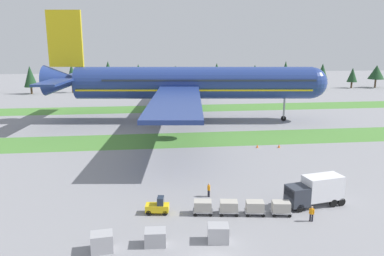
# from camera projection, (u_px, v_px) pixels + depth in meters

# --- Properties ---
(grass_strip_near) EXTENTS (320.00, 11.36, 0.01)m
(grass_strip_near) POSITION_uv_depth(u_px,v_px,m) (176.00, 140.00, 73.74)
(grass_strip_near) COLOR #4C8438
(grass_strip_near) RESTS_ON ground
(grass_strip_far) EXTENTS (320.00, 11.36, 0.01)m
(grass_strip_far) POSITION_uv_depth(u_px,v_px,m) (167.00, 109.00, 107.33)
(grass_strip_far) COLOR #4C8438
(grass_strip_far) RESTS_ON ground
(airliner) EXTENTS (66.41, 82.18, 25.68)m
(airliner) POSITION_uv_depth(u_px,v_px,m) (186.00, 83.00, 89.09)
(airliner) COLOR navy
(airliner) RESTS_ON ground
(baggage_tug) EXTENTS (2.76, 1.66, 1.97)m
(baggage_tug) POSITION_uv_depth(u_px,v_px,m) (158.00, 207.00, 42.34)
(baggage_tug) COLOR yellow
(baggage_tug) RESTS_ON ground
(cargo_dolly_lead) EXTENTS (2.39, 1.80, 1.55)m
(cargo_dolly_lead) POSITION_uv_depth(u_px,v_px,m) (203.00, 206.00, 42.19)
(cargo_dolly_lead) COLOR #A3A3A8
(cargo_dolly_lead) RESTS_ON ground
(cargo_dolly_second) EXTENTS (2.39, 1.80, 1.55)m
(cargo_dolly_second) POSITION_uv_depth(u_px,v_px,m) (229.00, 206.00, 42.12)
(cargo_dolly_second) COLOR #A3A3A8
(cargo_dolly_second) RESTS_ON ground
(cargo_dolly_third) EXTENTS (2.39, 1.80, 1.55)m
(cargo_dolly_third) POSITION_uv_depth(u_px,v_px,m) (255.00, 207.00, 42.05)
(cargo_dolly_third) COLOR #A3A3A8
(cargo_dolly_third) RESTS_ON ground
(cargo_dolly_fourth) EXTENTS (2.39, 1.80, 1.55)m
(cargo_dolly_fourth) POSITION_uv_depth(u_px,v_px,m) (281.00, 207.00, 41.98)
(cargo_dolly_fourth) COLOR #A3A3A8
(cargo_dolly_fourth) RESTS_ON ground
(catering_truck) EXTENTS (7.26, 3.57, 3.58)m
(catering_truck) POSITION_uv_depth(u_px,v_px,m) (316.00, 190.00, 44.10)
(catering_truck) COLOR #2D333D
(catering_truck) RESTS_ON ground
(ground_crew_marshaller) EXTENTS (0.50, 0.36, 1.74)m
(ground_crew_marshaller) POSITION_uv_depth(u_px,v_px,m) (312.00, 213.00, 40.45)
(ground_crew_marshaller) COLOR black
(ground_crew_marshaller) RESTS_ON ground
(ground_crew_loader) EXTENTS (0.36, 0.54, 1.74)m
(ground_crew_loader) POSITION_uv_depth(u_px,v_px,m) (209.00, 189.00, 46.87)
(ground_crew_loader) COLOR black
(ground_crew_loader) RESTS_ON ground
(uld_container_0) EXTENTS (2.16, 1.81, 1.74)m
(uld_container_0) POSITION_uv_depth(u_px,v_px,m) (102.00, 242.00, 34.79)
(uld_container_0) COLOR #A3A3A8
(uld_container_0) RESTS_ON ground
(uld_container_1) EXTENTS (2.07, 1.69, 1.51)m
(uld_container_1) POSITION_uv_depth(u_px,v_px,m) (155.00, 237.00, 35.83)
(uld_container_1) COLOR #A3A3A8
(uld_container_1) RESTS_ON ground
(uld_container_2) EXTENTS (2.19, 1.84, 1.69)m
(uld_container_2) POSITION_uv_depth(u_px,v_px,m) (218.00, 233.00, 36.43)
(uld_container_2) COLOR #A3A3A8
(uld_container_2) RESTS_ON ground
(taxiway_marker_0) EXTENTS (0.44, 0.44, 0.63)m
(taxiway_marker_0) POSITION_uv_depth(u_px,v_px,m) (279.00, 146.00, 68.44)
(taxiway_marker_0) COLOR orange
(taxiway_marker_0) RESTS_ON ground
(taxiway_marker_1) EXTENTS (0.44, 0.44, 0.55)m
(taxiway_marker_1) POSITION_uv_depth(u_px,v_px,m) (257.00, 146.00, 68.46)
(taxiway_marker_1) COLOR orange
(taxiway_marker_1) RESTS_ON ground
(distant_tree_line) EXTENTS (180.57, 8.68, 11.44)m
(distant_tree_line) POSITION_uv_depth(u_px,v_px,m) (169.00, 74.00, 142.57)
(distant_tree_line) COLOR #4C3823
(distant_tree_line) RESTS_ON ground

